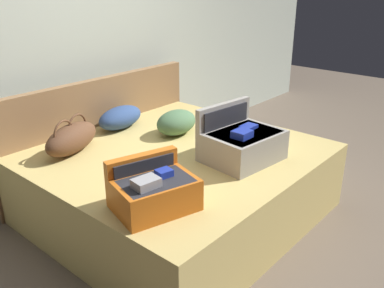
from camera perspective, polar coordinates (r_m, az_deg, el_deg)
ground_plane at (r=3.25m, az=3.55°, el=-11.75°), size 12.00×12.00×0.00m
back_wall at (r=3.95m, az=-15.88°, el=13.90°), size 8.00×0.10×2.60m
bed at (r=3.34m, az=-1.81°, el=-5.35°), size 2.01×1.85×0.55m
headboard at (r=3.92m, az=-12.31°, el=1.77°), size 2.05×0.08×0.96m
hard_case_large at (r=3.06m, az=6.79°, el=0.19°), size 0.58×0.49×0.39m
hard_case_medium at (r=2.42m, az=-5.22°, el=-6.34°), size 0.53×0.46×0.29m
duffel_bag at (r=3.29m, az=-16.05°, el=0.76°), size 0.58×0.37×0.28m
pillow_near_headboard at (r=3.55m, az=-2.14°, el=2.97°), size 0.42×0.31×0.20m
pillow_center_head at (r=3.75m, az=-9.72°, el=3.58°), size 0.51×0.32×0.19m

